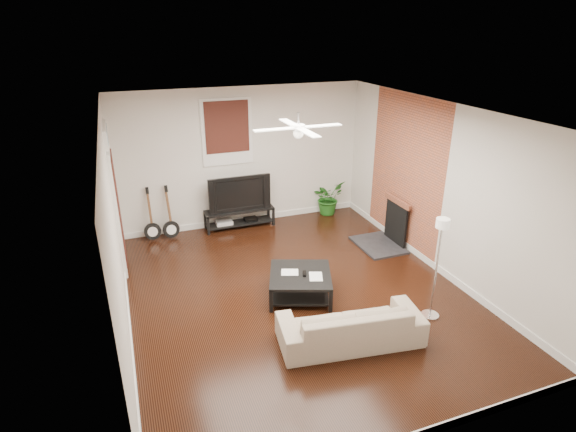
% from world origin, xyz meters
% --- Properties ---
extents(room, '(5.01, 6.01, 2.81)m').
position_xyz_m(room, '(0.00, 0.00, 1.40)').
color(room, black).
rests_on(room, ground).
extents(brick_accent, '(0.02, 2.20, 2.80)m').
position_xyz_m(brick_accent, '(2.49, 1.00, 1.40)').
color(brick_accent, '#B45B3A').
rests_on(brick_accent, floor).
extents(fireplace, '(0.80, 1.10, 0.92)m').
position_xyz_m(fireplace, '(2.20, 1.00, 0.46)').
color(fireplace, black).
rests_on(fireplace, floor).
extents(window_back, '(1.00, 0.06, 1.30)m').
position_xyz_m(window_back, '(-0.30, 2.97, 1.95)').
color(window_back, black).
rests_on(window_back, wall_back).
extents(door_left, '(0.08, 1.00, 2.50)m').
position_xyz_m(door_left, '(-2.46, 1.90, 1.25)').
color(door_left, white).
rests_on(door_left, wall_left).
extents(tv_stand, '(1.41, 0.38, 0.39)m').
position_xyz_m(tv_stand, '(-0.17, 2.78, 0.20)').
color(tv_stand, black).
rests_on(tv_stand, floor).
extents(tv, '(1.26, 0.17, 0.73)m').
position_xyz_m(tv, '(-0.17, 2.80, 0.76)').
color(tv, black).
rests_on(tv, tv_stand).
extents(coffee_table, '(1.18, 1.18, 0.39)m').
position_xyz_m(coffee_table, '(0.02, -0.08, 0.19)').
color(coffee_table, black).
rests_on(coffee_table, floor).
extents(sofa, '(1.96, 0.99, 0.55)m').
position_xyz_m(sofa, '(0.22, -1.34, 0.27)').
color(sofa, '#BDA58E').
rests_on(sofa, floor).
extents(floor_lamp, '(0.29, 0.29, 1.53)m').
position_xyz_m(floor_lamp, '(1.57, -1.24, 0.77)').
color(floor_lamp, silver).
rests_on(floor_lamp, floor).
extents(potted_plant, '(0.85, 0.80, 0.74)m').
position_xyz_m(potted_plant, '(1.84, 2.82, 0.37)').
color(potted_plant, '#20621C').
rests_on(potted_plant, floor).
extents(guitar_left, '(0.33, 0.24, 1.05)m').
position_xyz_m(guitar_left, '(-1.91, 2.75, 0.52)').
color(guitar_left, black).
rests_on(guitar_left, floor).
extents(guitar_right, '(0.35, 0.27, 1.05)m').
position_xyz_m(guitar_right, '(-1.56, 2.72, 0.52)').
color(guitar_right, black).
rests_on(guitar_right, floor).
extents(ceiling_fan, '(1.24, 1.24, 0.32)m').
position_xyz_m(ceiling_fan, '(0.00, 0.00, 2.60)').
color(ceiling_fan, white).
rests_on(ceiling_fan, ceiling).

